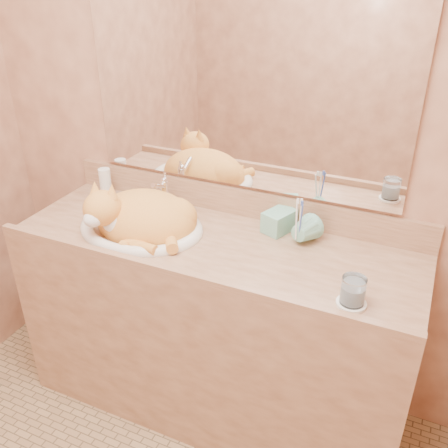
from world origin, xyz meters
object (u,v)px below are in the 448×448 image
at_px(water_glass, 353,291).
at_px(soap_dispenser, 269,214).
at_px(cat, 140,215).
at_px(vanity_counter, 214,328).
at_px(toothbrush_cup, 298,235).
at_px(sink_basin, 140,211).

bearing_deg(water_glass, soap_dispenser, 142.30).
bearing_deg(cat, vanity_counter, 1.61).
relative_size(soap_dispenser, toothbrush_cup, 1.84).
xyz_separation_m(vanity_counter, soap_dispenser, (0.18, 0.13, 0.52)).
distance_m(vanity_counter, sink_basin, 0.59).
relative_size(toothbrush_cup, water_glass, 1.16).
height_order(vanity_counter, water_glass, water_glass).
height_order(cat, toothbrush_cup, cat).
bearing_deg(cat, sink_basin, 109.58).
xyz_separation_m(sink_basin, soap_dispenser, (0.49, 0.15, 0.02)).
bearing_deg(water_glass, sink_basin, 170.45).
relative_size(sink_basin, soap_dispenser, 2.59).
bearing_deg(sink_basin, water_glass, -0.25).
height_order(soap_dispenser, toothbrush_cup, soap_dispenser).
xyz_separation_m(soap_dispenser, water_glass, (0.39, -0.30, -0.04)).
relative_size(cat, toothbrush_cup, 3.96).
xyz_separation_m(sink_basin, water_glass, (0.88, -0.15, -0.02)).
height_order(vanity_counter, cat, cat).
height_order(soap_dispenser, water_glass, soap_dispenser).
xyz_separation_m(cat, toothbrush_cup, (0.61, 0.14, -0.02)).
distance_m(cat, water_glass, 0.88).
bearing_deg(toothbrush_cup, sink_basin, -168.57).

